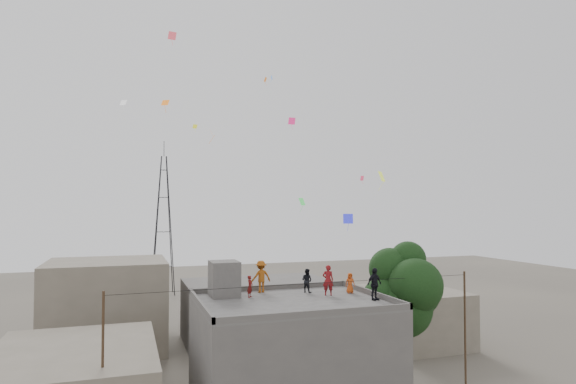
# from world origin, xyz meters

# --- Properties ---
(main_building) EXTENTS (10.00, 8.00, 6.10)m
(main_building) POSITION_xyz_m (0.00, 0.00, 3.05)
(main_building) COLOR #4F4D4A
(main_building) RESTS_ON ground
(parapet) EXTENTS (10.00, 8.00, 0.30)m
(parapet) POSITION_xyz_m (0.00, 0.00, 6.25)
(parapet) COLOR #4F4D4A
(parapet) RESTS_ON main_building
(stair_head_box) EXTENTS (1.60, 1.80, 2.00)m
(stair_head_box) POSITION_xyz_m (-3.20, 2.60, 7.10)
(stair_head_box) COLOR #4F4D4A
(stair_head_box) RESTS_ON main_building
(neighbor_north) EXTENTS (12.00, 9.00, 5.00)m
(neighbor_north) POSITION_xyz_m (2.00, 14.00, 2.50)
(neighbor_north) COLOR #4F4D4A
(neighbor_north) RESTS_ON ground
(neighbor_northwest) EXTENTS (9.00, 8.00, 7.00)m
(neighbor_northwest) POSITION_xyz_m (-10.00, 16.00, 3.50)
(neighbor_northwest) COLOR #6A6153
(neighbor_northwest) RESTS_ON ground
(neighbor_east) EXTENTS (7.00, 8.00, 4.40)m
(neighbor_east) POSITION_xyz_m (14.00, 10.00, 2.20)
(neighbor_east) COLOR #6A6153
(neighbor_east) RESTS_ON ground
(tree) EXTENTS (4.90, 4.60, 9.10)m
(tree) POSITION_xyz_m (7.37, 0.60, 6.10)
(tree) COLOR black
(tree) RESTS_ON ground
(utility_line) EXTENTS (20.12, 0.62, 7.40)m
(utility_line) POSITION_xyz_m (0.50, -1.25, 3.83)
(utility_line) COLOR black
(utility_line) RESTS_ON ground
(transmission_tower) EXTENTS (2.97, 2.97, 20.01)m
(transmission_tower) POSITION_xyz_m (-4.00, 40.00, 9.07)
(transmission_tower) COLOR black
(transmission_tower) RESTS_ON ground
(person_red_adult) EXTENTS (0.75, 0.62, 1.75)m
(person_red_adult) POSITION_xyz_m (2.56, 0.97, 6.97)
(person_red_adult) COLOR maroon
(person_red_adult) RESTS_ON main_building
(person_orange_child) EXTENTS (0.63, 0.45, 1.20)m
(person_orange_child) POSITION_xyz_m (4.10, 1.23, 6.70)
(person_orange_child) COLOR #C54916
(person_orange_child) RESTS_ON main_building
(person_dark_child) EXTENTS (0.84, 0.87, 1.42)m
(person_dark_child) POSITION_xyz_m (1.75, 2.27, 6.81)
(person_dark_child) COLOR black
(person_dark_child) RESTS_ON main_building
(person_dark_adult) EXTENTS (1.12, 0.74, 1.76)m
(person_dark_adult) POSITION_xyz_m (4.40, -1.19, 6.98)
(person_dark_adult) COLOR black
(person_dark_adult) RESTS_ON main_building
(person_orange_adult) EXTENTS (1.31, 0.87, 1.90)m
(person_orange_adult) POSITION_xyz_m (-0.87, 3.14, 7.05)
(person_orange_adult) COLOR #984A11
(person_orange_adult) RESTS_ON main_building
(person_red_child) EXTENTS (0.50, 0.53, 1.21)m
(person_red_child) POSITION_xyz_m (-1.87, 1.84, 6.71)
(person_red_child) COLOR #63110F
(person_red_child) RESTS_ON main_building
(kites) EXTENTS (18.76, 16.25, 12.97)m
(kites) POSITION_xyz_m (0.85, 5.77, 15.60)
(kites) COLOR orange
(kites) RESTS_ON ground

